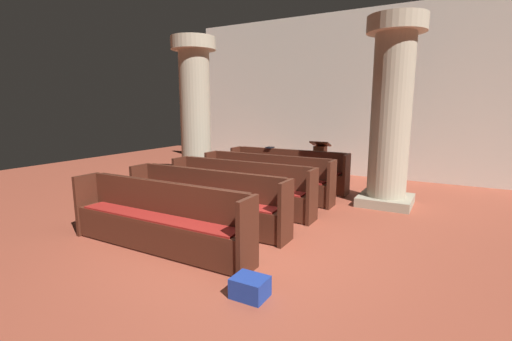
% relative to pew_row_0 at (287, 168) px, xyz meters
% --- Properties ---
extents(ground_plane, '(19.20, 19.20, 0.00)m').
position_rel_pew_row_0_xyz_m(ground_plane, '(0.89, -3.60, -0.49)').
color(ground_plane, '#9E4733').
extents(back_wall, '(10.00, 0.16, 4.50)m').
position_rel_pew_row_0_xyz_m(back_wall, '(0.89, 2.48, 1.76)').
color(back_wall, beige).
rests_on(back_wall, ground).
extents(pew_row_0, '(2.92, 0.46, 0.92)m').
position_rel_pew_row_0_xyz_m(pew_row_0, '(0.00, 0.00, 0.00)').
color(pew_row_0, '#4C2316').
rests_on(pew_row_0, ground).
extents(pew_row_1, '(2.92, 0.46, 0.92)m').
position_rel_pew_row_0_xyz_m(pew_row_1, '(0.00, -1.07, 0.00)').
color(pew_row_1, '#4C2316').
rests_on(pew_row_1, ground).
extents(pew_row_2, '(2.92, 0.47, 0.92)m').
position_rel_pew_row_0_xyz_m(pew_row_2, '(0.00, -2.14, 0.00)').
color(pew_row_2, '#4C2316').
rests_on(pew_row_2, ground).
extents(pew_row_3, '(2.92, 0.46, 0.92)m').
position_rel_pew_row_0_xyz_m(pew_row_3, '(0.00, -3.20, 0.00)').
color(pew_row_3, '#4C2316').
rests_on(pew_row_3, ground).
extents(pew_row_4, '(2.92, 0.46, 0.92)m').
position_rel_pew_row_0_xyz_m(pew_row_4, '(0.00, -4.27, 0.00)').
color(pew_row_4, '#4C2316').
rests_on(pew_row_4, ground).
extents(pillar_aisle_side, '(1.09, 1.09, 3.59)m').
position_rel_pew_row_0_xyz_m(pillar_aisle_side, '(2.33, -0.35, 1.38)').
color(pillar_aisle_side, '#9F967E').
rests_on(pillar_aisle_side, ground).
extents(pillar_far_side, '(1.09, 1.09, 3.59)m').
position_rel_pew_row_0_xyz_m(pillar_far_side, '(-2.28, -0.56, 1.38)').
color(pillar_far_side, '#9F967E').
rests_on(pillar_far_side, ground).
extents(lectern, '(0.48, 0.45, 1.08)m').
position_rel_pew_row_0_xyz_m(lectern, '(0.47, 0.98, -0.03)').
color(lectern, '#562B1A').
rests_on(lectern, ground).
extents(hymn_book, '(0.16, 0.21, 0.03)m').
position_rel_pew_row_0_xyz_m(hymn_book, '(-0.56, 0.19, 0.45)').
color(hymn_book, black).
rests_on(hymn_book, pew_row_0).
extents(kneeler_box_blue, '(0.36, 0.29, 0.22)m').
position_rel_pew_row_0_xyz_m(kneeler_box_blue, '(1.72, -4.74, -0.38)').
color(kneeler_box_blue, navy).
rests_on(kneeler_box_blue, ground).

